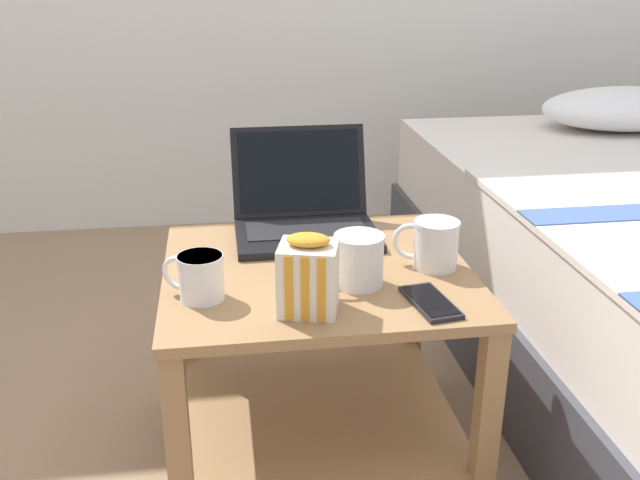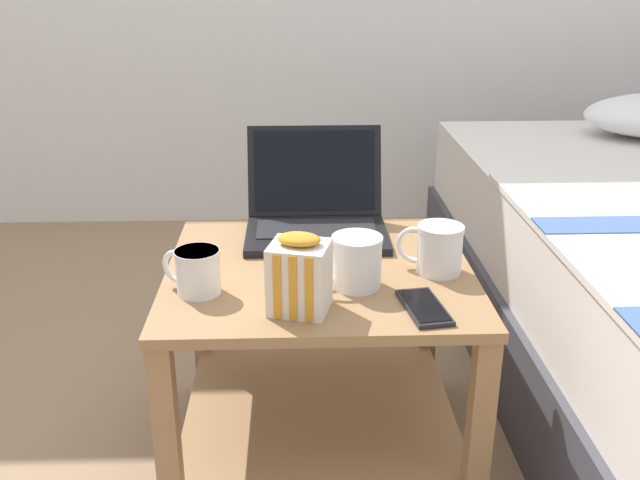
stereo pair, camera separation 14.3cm
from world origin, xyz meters
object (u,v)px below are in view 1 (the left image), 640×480
mug_mid_center (357,258)px  laptop (302,214)px  mug_front_right (434,242)px  snack_bag (308,276)px  mug_front_left (199,274)px  cell_phone (430,302)px

mug_mid_center → laptop: bearing=103.2°
mug_front_right → snack_bag: size_ratio=0.89×
laptop → mug_mid_center: laptop is taller
mug_mid_center → snack_bag: bearing=-138.3°
mug_front_left → snack_bag: 0.21m
laptop → mug_front_left: bearing=-126.0°
mug_mid_center → snack_bag: 0.15m
laptop → cell_phone: 0.46m
mug_front_left → mug_mid_center: bearing=3.1°
snack_bag → mug_mid_center: bearing=41.7°
mug_front_right → mug_mid_center: (-0.18, -0.06, 0.00)m
snack_bag → cell_phone: (0.23, -0.01, -0.07)m
mug_front_right → mug_mid_center: mug_mid_center is taller
mug_mid_center → mug_front_right: bearing=19.7°
mug_mid_center → cell_phone: (0.12, -0.11, -0.05)m
mug_mid_center → cell_phone: mug_mid_center is taller
laptop → mug_front_left: size_ratio=2.72×
mug_front_left → mug_mid_center: (0.31, 0.02, 0.01)m
snack_bag → cell_phone: snack_bag is taller
snack_bag → cell_phone: 0.24m
laptop → snack_bag: (-0.04, -0.40, 0.02)m
mug_front_left → mug_front_right: (0.48, 0.08, 0.01)m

